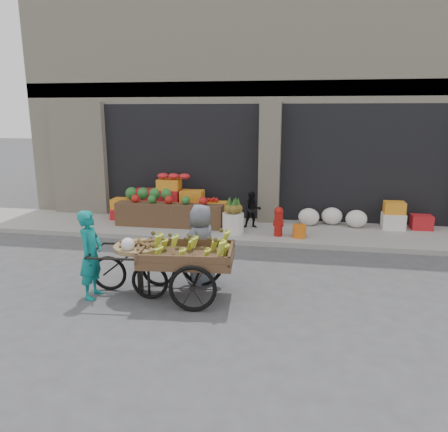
% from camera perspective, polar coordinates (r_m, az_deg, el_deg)
% --- Properties ---
extents(ground, '(80.00, 80.00, 0.00)m').
position_cam_1_polar(ground, '(7.28, 2.63, -11.00)').
color(ground, '#424244').
rests_on(ground, ground).
extents(sidewalk, '(18.00, 2.20, 0.12)m').
position_cam_1_polar(sidewalk, '(11.11, 5.42, -2.02)').
color(sidewalk, gray).
rests_on(sidewalk, ground).
extents(building, '(14.00, 6.45, 7.00)m').
position_cam_1_polar(building, '(14.64, 7.07, 14.76)').
color(building, beige).
rests_on(building, ground).
extents(fruit_display, '(3.10, 1.12, 1.24)m').
position_cam_1_polar(fruit_display, '(11.69, -6.61, 1.81)').
color(fruit_display, red).
rests_on(fruit_display, sidewalk).
extents(pineapple_bin, '(0.52, 0.52, 0.50)m').
position_cam_1_polar(pineapple_bin, '(10.63, 1.20, -0.94)').
color(pineapple_bin, silver).
rests_on(pineapple_bin, sidewalk).
extents(fire_hydrant, '(0.22, 0.22, 0.71)m').
position_cam_1_polar(fire_hydrant, '(10.45, 7.14, -0.55)').
color(fire_hydrant, '#A5140F').
rests_on(fire_hydrant, sidewalk).
extents(orange_bucket, '(0.32, 0.32, 0.30)m').
position_cam_1_polar(orange_bucket, '(10.44, 9.82, -1.97)').
color(orange_bucket, orange).
rests_on(orange_bucket, sidewalk).
extents(right_bay_goods, '(3.35, 0.60, 0.70)m').
position_cam_1_polar(right_bay_goods, '(11.71, 18.57, -0.11)').
color(right_bay_goods, silver).
rests_on(right_bay_goods, sidewalk).
extents(seated_person, '(0.51, 0.43, 0.93)m').
position_cam_1_polar(seated_person, '(11.11, 3.73, 0.81)').
color(seated_person, black).
rests_on(seated_person, sidewalk).
extents(banana_cart, '(2.63, 1.26, 1.06)m').
position_cam_1_polar(banana_cart, '(7.17, -5.27, -4.81)').
color(banana_cart, brown).
rests_on(banana_cart, ground).
extents(vendor_woman, '(0.37, 0.55, 1.48)m').
position_cam_1_polar(vendor_woman, '(7.49, -17.00, -4.82)').
color(vendor_woman, '#107B78').
rests_on(vendor_woman, ground).
extents(tricycle_cart, '(1.44, 0.89, 0.95)m').
position_cam_1_polar(tricycle_cart, '(7.56, -11.04, -5.70)').
color(tricycle_cart, '#9E7F51').
rests_on(tricycle_cart, ground).
extents(vendor_grey, '(0.68, 0.82, 1.44)m').
position_cam_1_polar(vendor_grey, '(7.77, -3.00, -3.71)').
color(vendor_grey, slate).
rests_on(vendor_grey, ground).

